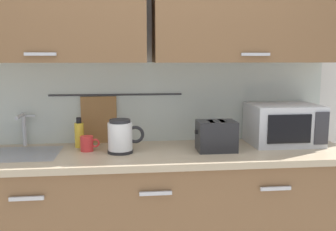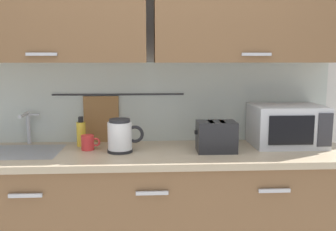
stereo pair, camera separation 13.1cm
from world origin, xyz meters
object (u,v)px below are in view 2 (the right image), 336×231
at_px(dish_soap_bottle, 81,133).
at_px(toaster, 216,136).
at_px(mug_near_sink, 88,143).
at_px(electric_kettle, 121,136).
at_px(microwave, 287,125).

height_order(dish_soap_bottle, toaster, dish_soap_bottle).
bearing_deg(mug_near_sink, dish_soap_bottle, 119.08).
distance_m(electric_kettle, dish_soap_bottle, 0.32).
height_order(microwave, dish_soap_bottle, microwave).
bearing_deg(microwave, electric_kettle, -173.65).
distance_m(dish_soap_bottle, toaster, 0.89).
height_order(electric_kettle, mug_near_sink, electric_kettle).
relative_size(mug_near_sink, toaster, 0.47).
bearing_deg(dish_soap_bottle, electric_kettle, -32.80).
height_order(electric_kettle, dish_soap_bottle, electric_kettle).
distance_m(microwave, electric_kettle, 1.10).
distance_m(microwave, dish_soap_bottle, 1.37).
distance_m(microwave, toaster, 0.52).
bearing_deg(microwave, toaster, -164.07).
xyz_separation_m(microwave, electric_kettle, (-1.09, -0.12, -0.03)).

